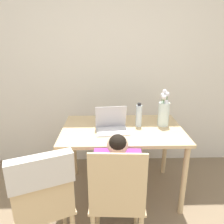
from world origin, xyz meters
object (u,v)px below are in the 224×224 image
at_px(chair_occupied, 117,199).
at_px(flower_vase, 164,112).
at_px(person_seated, 117,174).
at_px(water_bottle, 139,115).
at_px(laptop, 112,125).
at_px(chair_spare, 43,193).

distance_m(chair_occupied, flower_vase, 1.00).
bearing_deg(person_seated, water_bottle, -108.40).
height_order(chair_occupied, flower_vase, flower_vase).
relative_size(person_seated, flower_vase, 2.60).
relative_size(laptop, water_bottle, 1.34).
bearing_deg(chair_occupied, flower_vase, -120.40).
distance_m(person_seated, water_bottle, 0.71).
xyz_separation_m(chair_occupied, water_bottle, (0.25, 0.75, 0.38)).
bearing_deg(chair_spare, flower_vase, -161.81).
bearing_deg(person_seated, flower_vase, -125.00).
bearing_deg(chair_spare, chair_occupied, 168.74).
relative_size(chair_spare, flower_vase, 2.51).
distance_m(chair_spare, person_seated, 0.55).
xyz_separation_m(chair_occupied, laptop, (-0.02, 0.65, 0.32)).
height_order(chair_occupied, laptop, laptop).
height_order(chair_spare, laptop, laptop).
height_order(flower_vase, water_bottle, flower_vase).
xyz_separation_m(laptop, flower_vase, (0.53, 0.11, 0.09)).
xyz_separation_m(person_seated, water_bottle, (0.24, 0.62, 0.25)).
height_order(chair_spare, water_bottle, water_bottle).
relative_size(chair_occupied, laptop, 2.82).
bearing_deg(chair_spare, water_bottle, -153.95).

